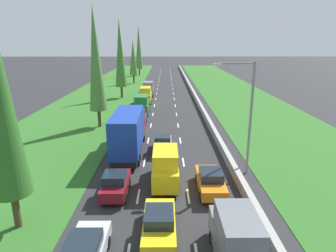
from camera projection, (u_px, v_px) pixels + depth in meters
ground_plane at (165, 91)px, 63.80m from camera, size 300.00×300.00×0.00m
grass_verge_left at (107, 91)px, 63.71m from camera, size 14.00×140.00×0.04m
grass_verge_right at (231, 91)px, 63.89m from camera, size 14.00×140.00×0.04m
median_barrier at (191, 89)px, 63.72m from camera, size 0.44×120.00×0.85m
lane_markings at (165, 91)px, 63.80m from camera, size 3.64×116.00×0.01m
grey_van_right_lane at (236, 240)px, 13.92m from camera, size 1.96×4.90×2.82m
maroon_hatchback_left_lane at (115, 184)px, 20.59m from camera, size 1.74×3.90×1.72m
yellow_sedan_centre_lane at (159, 224)px, 16.13m from camera, size 1.82×4.50×1.64m
yellow_van_centre_lane at (165, 167)px, 22.02m from camera, size 1.96×4.90×2.82m
blue_box_truck_left_lane at (129, 131)px, 27.97m from camera, size 2.46×9.40×4.18m
blue_hatchback_left_lane at (139, 118)px, 38.15m from camera, size 1.74×3.90×1.72m
white_hatchback_centre_lane at (163, 144)px, 28.63m from camera, size 1.74×3.90×1.72m
green_van_left_lane at (142, 105)px, 43.40m from camera, size 1.96×4.90×2.82m
yellow_van_left_lane at (146, 95)px, 51.23m from camera, size 1.96×4.90×2.82m
grey_van_left_lane at (148, 89)px, 57.81m from camera, size 1.96×4.90×2.82m
orange_sedan_right_lane at (210, 181)px, 21.09m from camera, size 1.82×4.50×1.64m
poplar_tree_second at (96, 60)px, 35.02m from camera, size 2.16×2.16×14.53m
poplar_tree_third at (120, 54)px, 53.95m from camera, size 2.16×2.16×14.36m
poplar_tree_fourth at (133, 58)px, 73.66m from camera, size 2.07×2.07×10.74m
poplar_tree_fifth at (139, 48)px, 90.13m from camera, size 2.17×2.17×15.00m
street_light_mast at (247, 111)px, 22.76m from camera, size 3.20×0.28×9.00m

